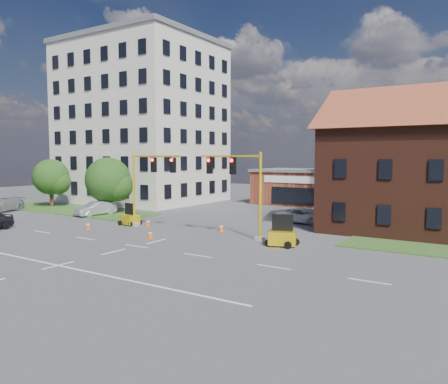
# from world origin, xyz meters

# --- Properties ---
(ground) EXTENTS (120.00, 120.00, 0.00)m
(ground) POSITION_xyz_m (0.00, 0.00, 0.00)
(ground) COLOR #4A4A4C
(ground) RESTS_ON ground
(grass_verge_nw) EXTENTS (22.00, 6.00, 0.08)m
(grass_verge_nw) POSITION_xyz_m (-20.00, 10.00, 0.04)
(grass_verge_nw) COLOR #274C1C
(grass_verge_nw) RESTS_ON ground
(lane_markings) EXTENTS (60.00, 36.00, 0.01)m
(lane_markings) POSITION_xyz_m (0.00, -3.00, 0.01)
(lane_markings) COLOR white
(lane_markings) RESTS_ON ground
(office_block) EXTENTS (18.40, 15.40, 20.60)m
(office_block) POSITION_xyz_m (-20.00, 21.90, 10.31)
(office_block) COLOR beige
(office_block) RESTS_ON ground
(brick_shop) EXTENTS (12.40, 8.40, 4.30)m
(brick_shop) POSITION_xyz_m (0.00, 29.98, 2.16)
(brick_shop) COLOR maroon
(brick_shop) RESTS_ON ground
(tree_large) EXTENTS (7.69, 7.32, 10.27)m
(tree_large) POSITION_xyz_m (6.87, 27.08, 6.33)
(tree_large) COLOR #342212
(tree_large) RESTS_ON ground
(tree_nw_front) EXTENTS (4.88, 4.65, 5.78)m
(tree_nw_front) POSITION_xyz_m (-13.76, 10.58, 3.30)
(tree_nw_front) COLOR #342212
(tree_nw_front) RESTS_ON ground
(tree_nw_rear) EXTENTS (4.33, 4.13, 5.57)m
(tree_nw_rear) POSITION_xyz_m (-23.79, 11.08, 3.35)
(tree_nw_rear) COLOR #342212
(tree_nw_rear) RESTS_ON ground
(signal_mast_west) EXTENTS (5.30, 0.60, 6.20)m
(signal_mast_west) POSITION_xyz_m (-4.36, 6.00, 3.92)
(signal_mast_west) COLOR gray
(signal_mast_west) RESTS_ON ground
(signal_mast_east) EXTENTS (5.30, 0.60, 6.20)m
(signal_mast_east) POSITION_xyz_m (4.36, 6.00, 3.92)
(signal_mast_east) COLOR gray
(signal_mast_east) RESTS_ON ground
(trailer_west) EXTENTS (1.76, 1.33, 1.81)m
(trailer_west) POSITION_xyz_m (-6.69, 6.15, 0.57)
(trailer_west) COLOR yellow
(trailer_west) RESTS_ON ground
(trailer_east) EXTENTS (2.06, 1.70, 2.01)m
(trailer_east) POSITION_xyz_m (8.07, 5.21, 0.63)
(trailer_east) COLOR yellow
(trailer_east) RESTS_ON ground
(cone_a) EXTENTS (0.40, 0.40, 0.70)m
(cone_a) POSITION_xyz_m (-7.95, 2.72, 0.34)
(cone_a) COLOR #DC570B
(cone_a) RESTS_ON ground
(cone_b) EXTENTS (0.40, 0.40, 0.70)m
(cone_b) POSITION_xyz_m (-4.88, 6.46, 0.34)
(cone_b) COLOR #DC570B
(cone_b) RESTS_ON ground
(cone_c) EXTENTS (0.40, 0.40, 0.70)m
(cone_c) POSITION_xyz_m (-0.99, 2.46, 0.34)
(cone_c) COLOR #DC570B
(cone_c) RESTS_ON ground
(cone_d) EXTENTS (0.40, 0.40, 0.70)m
(cone_d) POSITION_xyz_m (1.70, 7.64, 0.34)
(cone_d) COLOR #DC570B
(cone_d) RESTS_ON ground
(pickup_white) EXTENTS (4.85, 2.40, 1.32)m
(pickup_white) POSITION_xyz_m (5.38, 15.24, 0.66)
(pickup_white) COLOR silver
(pickup_white) RESTS_ON ground
(sedan_silver_front) EXTENTS (1.81, 4.30, 1.38)m
(sedan_silver_front) POSITION_xyz_m (-13.97, 8.76, 0.69)
(sedan_silver_front) COLOR #B5B7BD
(sedan_silver_front) RESTS_ON ground
(sedan_silver_rear) EXTENTS (3.19, 5.21, 1.41)m
(sedan_silver_rear) POSITION_xyz_m (-24.60, 5.44, 0.71)
(sedan_silver_rear) COLOR #B5B7BD
(sedan_silver_rear) RESTS_ON ground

